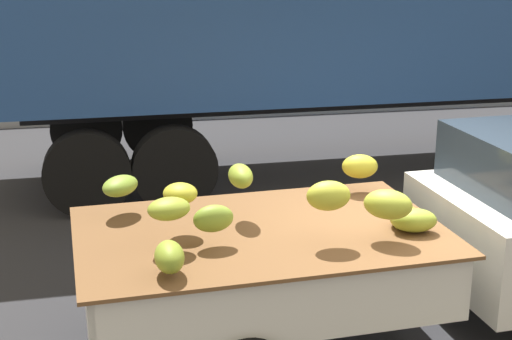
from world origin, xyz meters
The scene contains 3 objects.
ground centered at (0.00, 0.00, 0.00)m, with size 220.00×220.00×0.00m, color #28282B.
curb_strip centered at (0.00, 8.88, 0.08)m, with size 80.00×0.80×0.16m, color gray.
pickup_truck centered at (0.66, 0.09, 0.89)m, with size 5.25×2.12×1.70m.
Camera 1 is at (-2.52, -5.49, 3.29)m, focal length 52.73 mm.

